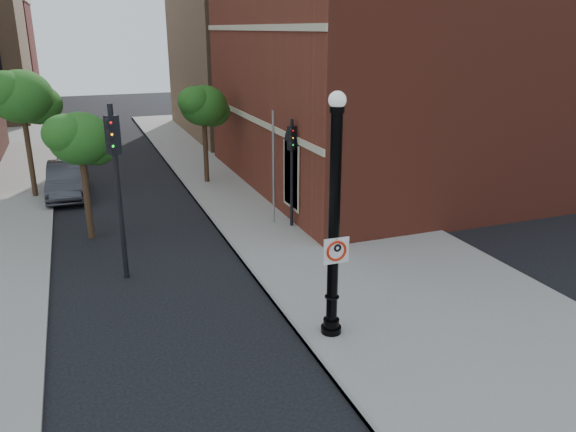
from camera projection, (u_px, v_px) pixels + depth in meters
name	position (u px, v px, depth m)	size (l,w,h in m)	color
ground	(232.00, 372.00, 12.85)	(120.00, 120.00, 0.00)	black
sidewalk_right	(306.00, 213.00, 23.72)	(8.00, 60.00, 0.12)	gray
curb_edge	(215.00, 224.00, 22.38)	(0.10, 60.00, 0.14)	gray
brick_wall_building	(458.00, 53.00, 28.66)	(22.30, 16.30, 12.50)	maroon
bg_building_tan_b	(327.00, 35.00, 42.60)	(22.00, 14.00, 14.00)	#997653
lamppost	(334.00, 232.00, 13.43)	(0.52, 0.52, 6.17)	black
no_parking_sign	(336.00, 251.00, 13.43)	(0.66, 0.08, 0.66)	white
parked_car	(68.00, 179.00, 26.08)	(1.69, 4.84, 1.59)	#2F2F34
traffic_signal_left	(115.00, 164.00, 16.55)	(0.44, 0.48, 5.44)	black
traffic_signal_right	(292.00, 156.00, 21.14)	(0.34, 0.38, 4.29)	black
utility_pole	(273.00, 170.00, 21.67)	(0.09, 0.09, 4.56)	#999999
street_tree_a	(81.00, 140.00, 19.96)	(2.60, 2.35, 4.69)	#361F15
street_tree_b	(22.00, 98.00, 24.61)	(3.22, 2.91, 5.79)	#361F15
street_tree_c	(204.00, 107.00, 27.26)	(2.71, 2.45, 4.89)	#361F15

